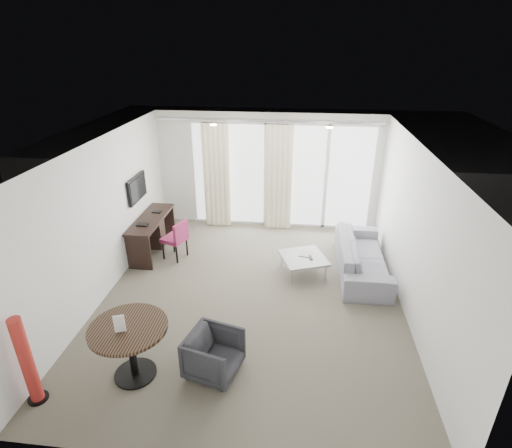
# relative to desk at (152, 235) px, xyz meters

# --- Properties ---
(floor) EXTENTS (5.00, 6.00, 0.00)m
(floor) POSITION_rel_desk_xyz_m (2.23, -1.39, -0.37)
(floor) COLOR #5A5547
(floor) RESTS_ON ground
(ceiling) EXTENTS (5.00, 6.00, 0.00)m
(ceiling) POSITION_rel_desk_xyz_m (2.23, -1.39, 2.23)
(ceiling) COLOR white
(ceiling) RESTS_ON ground
(wall_left) EXTENTS (0.00, 6.00, 2.60)m
(wall_left) POSITION_rel_desk_xyz_m (-0.27, -1.39, 0.93)
(wall_left) COLOR silver
(wall_left) RESTS_ON ground
(wall_right) EXTENTS (0.00, 6.00, 2.60)m
(wall_right) POSITION_rel_desk_xyz_m (4.73, -1.39, 0.93)
(wall_right) COLOR silver
(wall_right) RESTS_ON ground
(wall_front) EXTENTS (5.00, 0.00, 2.60)m
(wall_front) POSITION_rel_desk_xyz_m (2.23, -4.39, 0.93)
(wall_front) COLOR silver
(wall_front) RESTS_ON ground
(window_panel) EXTENTS (4.00, 0.02, 2.38)m
(window_panel) POSITION_rel_desk_xyz_m (2.53, 1.59, 0.83)
(window_panel) COLOR white
(window_panel) RESTS_ON ground
(window_frame) EXTENTS (4.10, 0.06, 2.44)m
(window_frame) POSITION_rel_desk_xyz_m (2.53, 1.58, 0.83)
(window_frame) COLOR white
(window_frame) RESTS_ON ground
(curtain_left) EXTENTS (0.60, 0.20, 2.38)m
(curtain_left) POSITION_rel_desk_xyz_m (1.08, 1.43, 0.83)
(curtain_left) COLOR beige
(curtain_left) RESTS_ON ground
(curtain_right) EXTENTS (0.60, 0.20, 2.38)m
(curtain_right) POSITION_rel_desk_xyz_m (2.48, 1.43, 0.83)
(curtain_right) COLOR beige
(curtain_right) RESTS_ON ground
(curtain_track) EXTENTS (4.80, 0.04, 0.04)m
(curtain_track) POSITION_rel_desk_xyz_m (2.23, 1.43, 2.08)
(curtain_track) COLOR #B2B2B7
(curtain_track) RESTS_ON ceiling
(downlight_a) EXTENTS (0.12, 0.12, 0.02)m
(downlight_a) POSITION_rel_desk_xyz_m (1.33, 0.21, 2.22)
(downlight_a) COLOR #FFE0B2
(downlight_a) RESTS_ON ceiling
(downlight_b) EXTENTS (0.12, 0.12, 0.02)m
(downlight_b) POSITION_rel_desk_xyz_m (3.43, 0.21, 2.22)
(downlight_b) COLOR #FFE0B2
(downlight_b) RESTS_ON ceiling
(desk) EXTENTS (0.50, 1.58, 0.74)m
(desk) POSITION_rel_desk_xyz_m (0.00, 0.00, 0.00)
(desk) COLOR black
(desk) RESTS_ON floor
(tv) EXTENTS (0.05, 0.80, 0.50)m
(tv) POSITION_rel_desk_xyz_m (-0.22, 0.06, 0.98)
(tv) COLOR black
(tv) RESTS_ON wall_left
(desk_chair) EXTENTS (0.56, 0.55, 0.81)m
(desk_chair) POSITION_rel_desk_xyz_m (0.53, -0.22, 0.03)
(desk_chair) COLOR #8F234F
(desk_chair) RESTS_ON floor
(round_table) EXTENTS (1.18, 1.18, 0.79)m
(round_table) POSITION_rel_desk_xyz_m (0.92, -3.30, 0.02)
(round_table) COLOR #302014
(round_table) RESTS_ON floor
(menu_card) EXTENTS (0.13, 0.06, 0.24)m
(menu_card) POSITION_rel_desk_xyz_m (0.87, -3.39, 0.35)
(menu_card) COLOR white
(menu_card) RESTS_ON round_table
(red_lamp) EXTENTS (0.25, 0.25, 1.22)m
(red_lamp) POSITION_rel_desk_xyz_m (-0.12, -3.81, 0.24)
(red_lamp) COLOR #A7251E
(red_lamp) RESTS_ON floor
(tub_armchair) EXTENTS (0.81, 0.79, 0.60)m
(tub_armchair) POSITION_rel_desk_xyz_m (1.95, -3.13, -0.07)
(tub_armchair) COLOR #27282C
(tub_armchair) RESTS_ON floor
(coffee_table) EXTENTS (1.00, 1.00, 0.35)m
(coffee_table) POSITION_rel_desk_xyz_m (3.09, -0.53, -0.20)
(coffee_table) COLOR gray
(coffee_table) RESTS_ON floor
(remote) EXTENTS (0.09, 0.18, 0.02)m
(remote) POSITION_rel_desk_xyz_m (3.22, -0.56, -0.01)
(remote) COLOR black
(remote) RESTS_ON coffee_table
(magazine) EXTENTS (0.27, 0.32, 0.02)m
(magazine) POSITION_rel_desk_xyz_m (3.13, -0.40, -0.01)
(magazine) COLOR gray
(magazine) RESTS_ON coffee_table
(sofa) EXTENTS (0.86, 2.19, 0.64)m
(sofa) POSITION_rel_desk_xyz_m (4.18, -0.32, -0.05)
(sofa) COLOR gray
(sofa) RESTS_ON floor
(terrace_slab) EXTENTS (5.60, 3.00, 0.12)m
(terrace_slab) POSITION_rel_desk_xyz_m (2.53, 3.11, -0.43)
(terrace_slab) COLOR #4D4D50
(terrace_slab) RESTS_ON ground
(rattan_chair_a) EXTENTS (0.80, 0.80, 0.89)m
(rattan_chair_a) POSITION_rel_desk_xyz_m (3.29, 2.39, 0.07)
(rattan_chair_a) COLOR brown
(rattan_chair_a) RESTS_ON terrace_slab
(rattan_chair_b) EXTENTS (0.62, 0.62, 0.78)m
(rattan_chair_b) POSITION_rel_desk_xyz_m (3.95, 3.03, 0.02)
(rattan_chair_b) COLOR brown
(rattan_chair_b) RESTS_ON terrace_slab
(rattan_table) EXTENTS (0.56, 0.56, 0.46)m
(rattan_table) POSITION_rel_desk_xyz_m (3.38, 3.28, -0.14)
(rattan_table) COLOR brown
(rattan_table) RESTS_ON terrace_slab
(balustrade) EXTENTS (5.50, 0.06, 1.05)m
(balustrade) POSITION_rel_desk_xyz_m (2.53, 4.56, 0.13)
(balustrade) COLOR #B2B2B7
(balustrade) RESTS_ON terrace_slab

